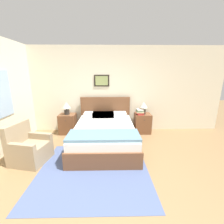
% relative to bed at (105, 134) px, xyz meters
% --- Properties ---
extents(ground_plane, '(16.00, 16.00, 0.00)m').
position_rel_bed_xyz_m(ground_plane, '(0.10, -1.63, -0.30)').
color(ground_plane, olive).
extents(wall_back, '(7.13, 0.09, 2.60)m').
position_rel_bed_xyz_m(wall_back, '(0.10, 1.10, 1.00)').
color(wall_back, beige).
rests_on(wall_back, ground_plane).
extents(area_rug_main, '(2.08, 1.96, 0.01)m').
position_rel_bed_xyz_m(area_rug_main, '(-0.18, -1.07, -0.30)').
color(area_rug_main, '#47567F').
rests_on(area_rug_main, ground_plane).
extents(bed, '(1.53, 2.11, 1.09)m').
position_rel_bed_xyz_m(bed, '(0.00, 0.00, 0.00)').
color(bed, brown).
rests_on(bed, ground_plane).
extents(armchair, '(0.77, 0.76, 0.83)m').
position_rel_bed_xyz_m(armchair, '(-1.56, -0.73, -0.02)').
color(armchair, '#998466').
rests_on(armchair, ground_plane).
extents(nightstand_near_window, '(0.48, 0.45, 0.60)m').
position_rel_bed_xyz_m(nightstand_near_window, '(-1.15, 0.80, -0.00)').
color(nightstand_near_window, brown).
rests_on(nightstand_near_window, ground_plane).
extents(nightstand_by_door, '(0.48, 0.45, 0.60)m').
position_rel_bed_xyz_m(nightstand_by_door, '(1.16, 0.80, -0.00)').
color(nightstand_by_door, brown).
rests_on(nightstand_by_door, ground_plane).
extents(table_lamp_near_window, '(0.25, 0.25, 0.38)m').
position_rel_bed_xyz_m(table_lamp_near_window, '(-1.15, 0.80, 0.54)').
color(table_lamp_near_window, '#2D2823').
rests_on(table_lamp_near_window, nightstand_near_window).
extents(table_lamp_by_door, '(0.25, 0.25, 0.38)m').
position_rel_bed_xyz_m(table_lamp_by_door, '(1.16, 0.80, 0.54)').
color(table_lamp_by_door, '#2D2823').
rests_on(table_lamp_by_door, nightstand_by_door).
extents(book_thick_bottom, '(0.19, 0.28, 0.04)m').
position_rel_bed_xyz_m(book_thick_bottom, '(1.05, 0.76, 0.32)').
color(book_thick_bottom, '#B7332D').
rests_on(book_thick_bottom, nightstand_by_door).
extents(book_hardcover_middle, '(0.22, 0.25, 0.03)m').
position_rel_bed_xyz_m(book_hardcover_middle, '(1.05, 0.76, 0.35)').
color(book_hardcover_middle, '#B7332D').
rests_on(book_hardcover_middle, book_thick_bottom).
extents(book_novel_upper, '(0.23, 0.28, 0.03)m').
position_rel_bed_xyz_m(book_novel_upper, '(1.05, 0.76, 0.38)').
color(book_novel_upper, beige).
rests_on(book_novel_upper, book_hardcover_middle).
extents(book_slim_near_top, '(0.22, 0.21, 0.03)m').
position_rel_bed_xyz_m(book_slim_near_top, '(1.05, 0.76, 0.40)').
color(book_slim_near_top, '#4C7551').
rests_on(book_slim_near_top, book_novel_upper).
extents(book_paperback_top, '(0.18, 0.24, 0.04)m').
position_rel_bed_xyz_m(book_paperback_top, '(1.05, 0.76, 0.44)').
color(book_paperback_top, silver).
rests_on(book_paperback_top, book_slim_near_top).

